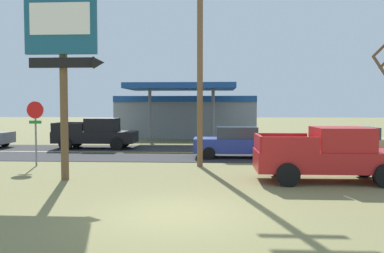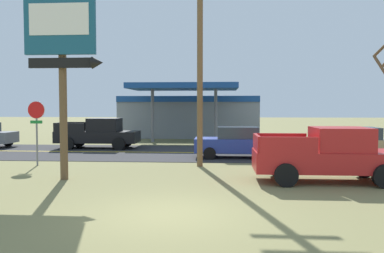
% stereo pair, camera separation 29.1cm
% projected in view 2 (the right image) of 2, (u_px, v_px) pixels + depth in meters
% --- Properties ---
extents(ground_plane, '(180.00, 180.00, 0.00)m').
position_uv_depth(ground_plane, '(169.00, 214.00, 9.77)').
color(ground_plane, olive).
extents(road_asphalt, '(140.00, 8.00, 0.02)m').
position_uv_depth(road_asphalt, '(198.00, 153.00, 22.71)').
color(road_asphalt, '#2B2B2D').
rests_on(road_asphalt, ground).
extents(road_centre_line, '(126.00, 0.20, 0.01)m').
position_uv_depth(road_centre_line, '(198.00, 153.00, 22.71)').
color(road_centre_line, gold).
rests_on(road_centre_line, road_asphalt).
extents(motel_sign, '(2.88, 0.54, 6.89)m').
position_uv_depth(motel_sign, '(63.00, 50.00, 14.09)').
color(motel_sign, brown).
rests_on(motel_sign, ground).
extents(stop_sign, '(0.80, 0.08, 2.95)m').
position_uv_depth(stop_sign, '(36.00, 121.00, 17.75)').
color(stop_sign, slate).
rests_on(stop_sign, ground).
extents(utility_pole, '(2.03, 0.26, 9.68)m').
position_uv_depth(utility_pole, '(200.00, 51.00, 17.37)').
color(utility_pole, brown).
rests_on(utility_pole, ground).
extents(gas_station, '(12.00, 11.50, 4.40)m').
position_uv_depth(gas_station, '(190.00, 115.00, 35.09)').
color(gas_station, gray).
rests_on(gas_station, ground).
extents(pickup_red_parked_on_lawn, '(5.20, 2.24, 1.96)m').
position_uv_depth(pickup_red_parked_on_lawn, '(329.00, 155.00, 13.92)').
color(pickup_red_parked_on_lawn, red).
rests_on(pickup_red_parked_on_lawn, ground).
extents(pickup_black_on_road, '(5.20, 2.24, 1.96)m').
position_uv_depth(pickup_black_on_road, '(99.00, 134.00, 25.13)').
color(pickup_black_on_road, black).
rests_on(pickup_black_on_road, ground).
extents(car_tan_near_lane, '(4.20, 2.00, 1.64)m').
position_uv_depth(car_tan_near_lane, '(354.00, 143.00, 20.09)').
color(car_tan_near_lane, tan).
rests_on(car_tan_near_lane, ground).
extents(car_blue_far_lane, '(4.20, 2.00, 1.64)m').
position_uv_depth(car_blue_far_lane, '(235.00, 142.00, 20.53)').
color(car_blue_far_lane, '#233893').
rests_on(car_blue_far_lane, ground).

